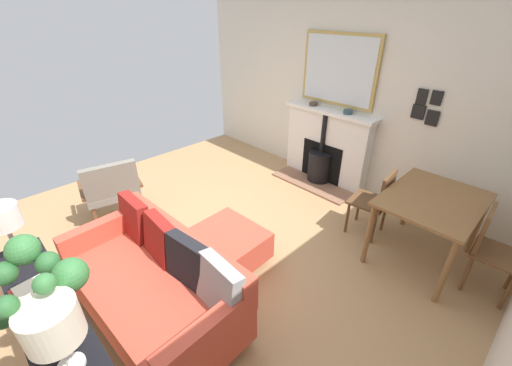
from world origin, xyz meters
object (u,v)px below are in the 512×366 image
fireplace (325,151)px  dining_chair_by_back_wall (490,245)px  potted_plant (42,290)px  dining_chair_near_fireplace (377,199)px  table_lamp_far_end (52,325)px  console_table (47,313)px  mantel_bowl_far (348,112)px  mantel_bowl_near (313,104)px  dining_table (432,206)px  armchair_accent (111,187)px  table_lamp_near_end (3,219)px  sofa (156,282)px  ottoman (229,244)px  book_stack (37,289)px

fireplace → dining_chair_by_back_wall: 2.44m
fireplace → potted_plant: size_ratio=2.26×
fireplace → dining_chair_near_fireplace: 1.42m
table_lamp_far_end → console_table: bearing=-90.0°
console_table → dining_chair_by_back_wall: 3.61m
mantel_bowl_far → mantel_bowl_near: bearing=-90.0°
table_lamp_far_end → potted_plant: 0.25m
fireplace → table_lamp_far_end: 4.02m
mantel_bowl_near → dining_table: 2.26m
table_lamp_far_end → dining_table: table_lamp_far_end is taller
table_lamp_far_end → armchair_accent: bearing=-115.8°
table_lamp_near_end → potted_plant: bearing=91.5°
mantel_bowl_far → table_lamp_far_end: 3.93m
sofa → table_lamp_far_end: 1.19m
mantel_bowl_far → armchair_accent: (2.79, -1.45, -0.66)m
potted_plant → ottoman: bearing=-166.1°
mantel_bowl_far → potted_plant: 3.87m
mantel_bowl_near → table_lamp_near_end: (3.86, 0.19, -0.05)m
table_lamp_near_end → book_stack: bearing=90.6°
mantel_bowl_far → table_lamp_far_end: bearing=11.2°
potted_plant → dining_chair_by_back_wall: size_ratio=0.75×
table_lamp_far_end → book_stack: 0.75m
potted_plant → table_lamp_near_end: bearing=-88.5°
fireplace → dining_table: size_ratio=1.33×
fireplace → ottoman: (2.24, 0.40, -0.25)m
sofa → console_table: (0.75, 0.00, 0.27)m
mantel_bowl_near → dining_chair_by_back_wall: bearing=73.8°
table_lamp_far_end → dining_chair_near_fireplace: (-3.11, 0.17, -0.58)m
fireplace → book_stack: (3.83, 0.36, 0.28)m
fireplace → dining_chair_near_fireplace: size_ratio=1.71×
book_stack → potted_plant: bearing=92.4°
console_table → sofa: bearing=-179.9°
console_table → dining_chair_by_back_wall: bearing=149.0°
fireplace → table_lamp_near_end: size_ratio=3.06×
dining_chair_near_fireplace → dining_table: bearing=89.1°
console_table → dining_chair_near_fireplace: (-3.11, 0.75, -0.14)m
sofa → dining_table: sofa is taller
mantel_bowl_near → mantel_bowl_far: bearing=90.0°
ottoman → dining_chair_near_fireplace: (-1.51, 0.81, 0.25)m
ottoman → book_stack: (1.59, -0.05, 0.53)m
potted_plant → book_stack: bearing=-87.6°
table_lamp_far_end → dining_chair_near_fireplace: size_ratio=0.55×
ottoman → table_lamp_far_end: table_lamp_far_end is taller
table_lamp_far_end → potted_plant: (-0.02, -0.25, 0.02)m
dining_chair_near_fireplace → dining_chair_by_back_wall: 1.11m
table_lamp_far_end → dining_chair_near_fireplace: table_lamp_far_end is taller
dining_chair_near_fireplace → armchair_accent: bearing=-49.5°
armchair_accent → table_lamp_near_end: size_ratio=1.82×
book_stack → dining_chair_near_fireplace: (-3.10, 0.86, -0.28)m
dining_chair_near_fireplace → book_stack: bearing=-15.4°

